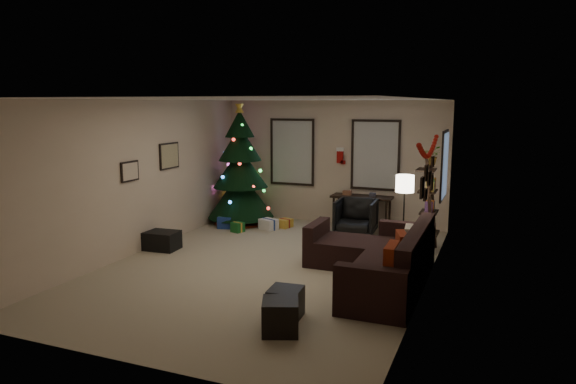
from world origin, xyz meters
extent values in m
plane|color=tan|center=(0.00, 0.00, 0.00)|extent=(7.00, 7.00, 0.00)
plane|color=white|center=(0.00, 0.00, 2.70)|extent=(7.00, 7.00, 0.00)
plane|color=beige|center=(0.00, 3.50, 1.35)|extent=(5.00, 0.00, 5.00)
plane|color=beige|center=(0.00, -3.50, 1.35)|extent=(5.00, 0.00, 5.00)
plane|color=beige|center=(-2.50, 0.00, 1.35)|extent=(0.00, 7.00, 7.00)
plane|color=beige|center=(2.50, 0.00, 1.35)|extent=(0.00, 7.00, 7.00)
cube|color=#728CB2|center=(-0.95, 3.47, 1.55)|extent=(0.94, 0.02, 1.35)
cube|color=beige|center=(-0.95, 3.47, 1.55)|extent=(0.94, 0.03, 1.35)
cube|color=#728CB2|center=(0.95, 3.47, 1.55)|extent=(0.94, 0.02, 1.35)
cube|color=beige|center=(0.95, 3.47, 1.55)|extent=(0.94, 0.03, 1.35)
cube|color=#728CB2|center=(2.47, 2.55, 1.50)|extent=(0.05, 0.27, 1.17)
cube|color=beige|center=(2.47, 2.55, 1.50)|extent=(0.05, 0.45, 1.17)
cylinder|color=black|center=(-1.88, 2.70, 0.16)|extent=(0.11, 0.11, 0.32)
cone|color=black|center=(-1.88, 2.70, 0.65)|extent=(1.46, 1.46, 1.02)
cone|color=black|center=(-1.88, 2.70, 1.24)|extent=(1.21, 1.21, 0.86)
cone|color=black|center=(-1.88, 2.70, 1.78)|extent=(0.95, 0.95, 0.75)
cone|color=black|center=(-1.88, 2.70, 2.21)|extent=(0.65, 0.65, 0.59)
cylinder|color=maroon|center=(-1.88, 2.70, 0.02)|extent=(1.18, 1.18, 0.04)
cube|color=maroon|center=(-2.05, 2.55, 0.14)|extent=(0.26, 0.26, 0.28)
cube|color=#14591E|center=(-1.55, 1.90, 0.10)|extent=(0.22, 0.22, 0.20)
cube|color=silver|center=(-1.05, 2.35, 0.11)|extent=(0.35, 0.28, 0.22)
cube|color=gold|center=(-0.80, 2.65, 0.09)|extent=(0.25, 0.30, 0.18)
cube|color=navy|center=(-1.95, 2.10, 0.12)|extent=(0.30, 0.22, 0.25)
cube|color=black|center=(2.03, -0.16, 0.21)|extent=(0.91, 2.43, 0.43)
cube|color=black|center=(2.39, -0.16, 0.66)|extent=(0.20, 2.43, 0.46)
cube|color=black|center=(2.03, -1.48, 0.33)|extent=(0.91, 0.20, 0.67)
cube|color=black|center=(2.03, 1.15, 0.33)|extent=(0.91, 0.20, 0.67)
cube|color=black|center=(1.14, 0.60, 0.21)|extent=(0.86, 0.91, 0.43)
cube|color=black|center=(0.62, 0.60, 0.33)|extent=(0.18, 0.91, 0.67)
cube|color=maroon|center=(2.21, -1.13, 0.64)|extent=(0.14, 0.50, 0.49)
cube|color=maroon|center=(2.21, -0.40, 0.64)|extent=(0.25, 0.47, 0.45)
cube|color=beige|center=(2.21, 0.19, 0.63)|extent=(0.16, 0.40, 0.39)
cube|color=black|center=(1.04, -1.81, 0.19)|extent=(0.42, 0.42, 0.38)
cube|color=black|center=(1.15, -2.24, 0.20)|extent=(0.54, 0.54, 0.39)
cube|color=black|center=(0.74, 3.22, 0.67)|extent=(1.29, 0.46, 0.05)
cylinder|color=black|center=(0.17, 3.04, 0.32)|extent=(0.05, 0.05, 0.64)
cylinder|color=black|center=(0.17, 3.40, 0.32)|extent=(0.05, 0.05, 0.64)
cylinder|color=black|center=(1.30, 3.04, 0.32)|extent=(0.05, 0.05, 0.64)
cylinder|color=black|center=(1.30, 3.40, 0.32)|extent=(0.05, 0.05, 0.64)
imported|color=black|center=(0.78, 2.57, 0.37)|extent=(0.75, 0.71, 0.74)
cube|color=black|center=(2.32, 1.71, 0.85)|extent=(0.05, 0.05, 1.71)
cube|color=black|center=(2.32, 2.17, 0.85)|extent=(0.05, 0.05, 1.71)
cube|color=black|center=(2.29, 1.94, 0.33)|extent=(0.30, 0.47, 0.03)
cube|color=black|center=(2.29, 1.94, 0.71)|extent=(0.30, 0.47, 0.03)
cube|color=black|center=(2.29, 1.94, 1.09)|extent=(0.30, 0.47, 0.03)
cube|color=black|center=(2.29, 1.94, 1.47)|extent=(0.30, 0.47, 0.03)
imported|color=#4C4C4C|center=(2.30, 1.90, 1.79)|extent=(0.45, 0.40, 0.44)
cylinder|color=black|center=(1.95, 1.27, 0.01)|extent=(0.25, 0.25, 0.03)
cylinder|color=black|center=(1.95, 1.27, 0.63)|extent=(0.03, 0.03, 1.22)
cylinder|color=white|center=(1.95, 1.27, 1.31)|extent=(0.31, 0.31, 0.29)
cube|color=black|center=(-2.48, 0.90, 1.64)|extent=(0.04, 0.60, 0.50)
cube|color=tan|center=(-2.48, 0.90, 1.64)|extent=(0.01, 0.54, 0.45)
cube|color=black|center=(-2.48, -0.28, 1.48)|extent=(0.04, 0.45, 0.35)
cube|color=beige|center=(-2.48, -0.28, 1.48)|extent=(0.01, 0.41, 0.31)
cube|color=black|center=(2.48, -0.60, 1.55)|extent=(0.03, 0.22, 0.28)
cube|color=black|center=(2.48, -0.25, 1.70)|extent=(0.03, 0.18, 0.22)
cube|color=black|center=(2.48, -0.25, 1.40)|extent=(0.03, 0.20, 0.16)
cube|color=black|center=(2.48, 0.10, 1.58)|extent=(0.03, 0.26, 0.20)
cube|color=black|center=(2.48, 0.45, 1.48)|extent=(0.03, 0.18, 0.24)
cube|color=black|center=(2.48, 0.45, 1.78)|extent=(0.03, 0.16, 0.16)
cube|color=#990F0C|center=(-0.15, 3.60, 1.41)|extent=(0.14, 0.04, 0.30)
cube|color=white|center=(-0.15, 3.60, 1.56)|extent=(0.16, 0.05, 0.08)
cube|color=#990F0C|center=(-0.08, 3.60, 1.28)|extent=(0.10, 0.04, 0.08)
cube|color=#990F0C|center=(0.18, 3.43, 1.50)|extent=(0.14, 0.04, 0.30)
cube|color=white|center=(0.18, 3.43, 1.65)|extent=(0.16, 0.05, 0.08)
cube|color=#990F0C|center=(0.25, 3.43, 1.37)|extent=(0.10, 0.04, 0.08)
cube|color=black|center=(-2.26, 0.20, 0.17)|extent=(0.70, 0.49, 0.34)
camera|label=1|loc=(3.39, -7.57, 2.64)|focal=32.85mm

